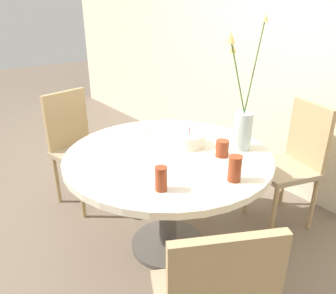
# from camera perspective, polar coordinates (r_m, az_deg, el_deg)

# --- Properties ---
(ground_plane) EXTENTS (16.00, 16.00, 0.00)m
(ground_plane) POSITION_cam_1_polar(r_m,az_deg,el_deg) (2.40, 0.00, -16.69)
(ground_plane) COLOR #6B5B4C
(wall_back) EXTENTS (8.00, 0.05, 2.60)m
(wall_back) POSITION_cam_1_polar(r_m,az_deg,el_deg) (2.85, 22.68, 16.77)
(wall_back) COLOR beige
(wall_back) RESTS_ON ground_plane
(dining_table) EXTENTS (1.27, 1.27, 0.71)m
(dining_table) POSITION_cam_1_polar(r_m,az_deg,el_deg) (2.07, 0.00, -4.13)
(dining_table) COLOR beige
(dining_table) RESTS_ON ground_plane
(chair_far_back) EXTENTS (0.50, 0.50, 0.93)m
(chair_far_back) POSITION_cam_1_polar(r_m,az_deg,el_deg) (2.56, 21.03, -1.73)
(chair_far_back) COLOR #9E896B
(chair_far_back) RESTS_ON ground_plane
(chair_right_flank) EXTENTS (0.48, 0.48, 0.93)m
(chair_right_flank) POSITION_cam_1_polar(r_m,az_deg,el_deg) (2.77, -15.67, 0.89)
(chair_right_flank) COLOR #9E896B
(chair_right_flank) RESTS_ON ground_plane
(birthday_cake) EXTENTS (0.21, 0.21, 0.12)m
(birthday_cake) POSITION_cam_1_polar(r_m,az_deg,el_deg) (2.12, 3.70, 1.29)
(birthday_cake) COLOR white
(birthday_cake) RESTS_ON dining_table
(flower_vase) EXTENTS (0.15, 0.20, 0.80)m
(flower_vase) POSITION_cam_1_polar(r_m,az_deg,el_deg) (2.07, 12.77, 4.39)
(flower_vase) COLOR #B2C6C1
(flower_vase) RESTS_ON dining_table
(side_plate) EXTENTS (0.17, 0.17, 0.01)m
(side_plate) POSITION_cam_1_polar(r_m,az_deg,el_deg) (2.34, -5.64, 2.55)
(side_plate) COLOR white
(side_plate) RESTS_ON dining_table
(drink_glass_0) EXTENTS (0.07, 0.07, 0.14)m
(drink_glass_0) POSITION_cam_1_polar(r_m,az_deg,el_deg) (1.71, 11.55, -3.72)
(drink_glass_0) COLOR maroon
(drink_glass_0) RESTS_ON dining_table
(drink_glass_1) EXTENTS (0.08, 0.08, 0.10)m
(drink_glass_1) POSITION_cam_1_polar(r_m,az_deg,el_deg) (1.98, 9.43, -0.24)
(drink_glass_1) COLOR maroon
(drink_glass_1) RESTS_ON dining_table
(drink_glass_2) EXTENTS (0.06, 0.06, 0.12)m
(drink_glass_2) POSITION_cam_1_polar(r_m,az_deg,el_deg) (1.60, -1.21, -5.54)
(drink_glass_2) COLOR maroon
(drink_glass_2) RESTS_ON dining_table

